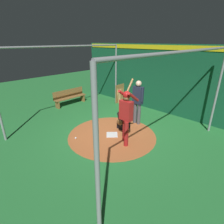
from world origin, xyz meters
TOP-DOWN VIEW (x-y plane):
  - ground_plane at (0.00, 0.00)m, footprint 26.37×26.37m
  - dirt_circle at (0.00, 0.00)m, footprint 3.33×3.33m
  - home_plate at (0.00, 0.00)m, footprint 0.59×0.59m
  - batter at (0.06, 0.71)m, footprint 0.68×0.49m
  - catcher at (-0.70, -0.05)m, footprint 0.58×0.40m
  - umpire at (-1.50, 0.04)m, footprint 0.24×0.49m
  - back_wall at (-3.57, 0.00)m, footprint 0.23×10.37m
  - cage_frame at (0.00, 0.00)m, footprint 5.98×5.17m
  - bat_rack at (-3.33, -2.38)m, footprint 1.06×0.21m
  - bench at (-0.89, -4.14)m, footprint 1.89×0.36m
  - baseball_0 at (1.15, -0.75)m, footprint 0.07×0.07m

SIDE VIEW (x-z plane):
  - ground_plane at x=0.00m, z-range 0.00..0.00m
  - dirt_circle at x=0.00m, z-range 0.00..0.01m
  - home_plate at x=0.00m, z-range 0.01..0.02m
  - baseball_0 at x=1.15m, z-range 0.01..0.08m
  - catcher at x=-0.70m, z-range -0.10..0.82m
  - bench at x=-0.89m, z-range 0.03..0.88m
  - bat_rack at x=-3.33m, z-range -0.03..1.02m
  - umpire at x=-1.50m, z-range 0.13..2.01m
  - batter at x=0.06m, z-range 0.06..2.26m
  - back_wall at x=-3.57m, z-range 0.01..3.24m
  - cage_frame at x=0.00m, z-range 0.64..3.83m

